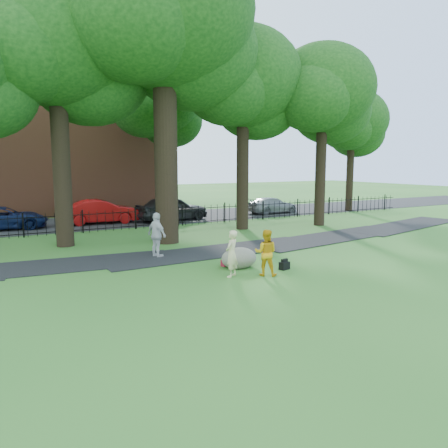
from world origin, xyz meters
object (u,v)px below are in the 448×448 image
big_tree (166,25)px  woman (232,254)px  man (266,253)px  red_sedan (101,212)px  boulder (239,257)px

big_tree → woman: (-0.63, -7.19, -9.34)m
man → red_sedan: 15.88m
big_tree → boulder: (0.29, -6.15, -9.74)m
woman → big_tree: bearing=-129.0°
man → red_sedan: size_ratio=0.34×
woman → red_sedan: (-0.71, 15.36, -0.03)m
man → red_sedan: bearing=-44.4°
big_tree → man: size_ratio=8.94×
big_tree → red_sedan: (-1.34, 8.17, -9.37)m
boulder → red_sedan: (-1.63, 14.32, 0.37)m
big_tree → boulder: size_ratio=10.41×
boulder → red_sedan: size_ratio=0.29×
red_sedan → woman: bearing=-173.8°
big_tree → man: bearing=-86.4°
woman → man: 1.19m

